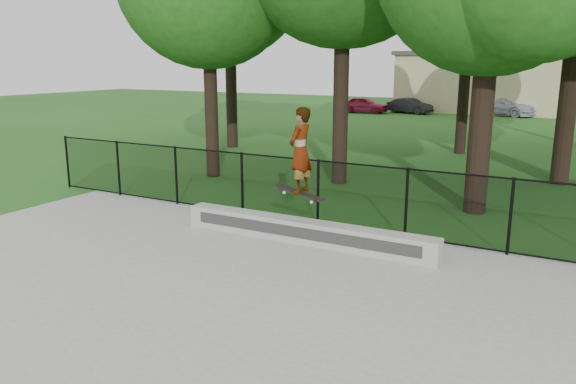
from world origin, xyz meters
name	(u,v)px	position (x,y,z in m)	size (l,w,h in m)	color
ground	(126,340)	(0.00, 0.00, 0.00)	(100.00, 100.00, 0.00)	#1F4E16
concrete_slab	(125,338)	(0.00, 0.00, 0.03)	(14.00, 12.00, 0.06)	gray
grind_ledge	(305,231)	(0.29, 4.70, 0.29)	(5.47, 0.40, 0.46)	#AAAAA5
car_a	(364,105)	(-9.38, 32.80, 0.57)	(1.35, 3.34, 1.15)	maroon
car_b	(410,106)	(-6.43, 34.05, 0.53)	(1.12, 2.91, 1.06)	black
car_c	(502,105)	(-0.51, 35.62, 0.68)	(1.89, 4.28, 1.35)	#ABADC2
skater_airborne	(300,152)	(0.30, 4.47, 1.94)	(0.83, 0.62, 1.82)	black
chainlink_fence	(318,193)	(0.00, 5.90, 0.81)	(16.06, 0.06, 1.50)	black
distant_building	(487,81)	(-2.00, 38.00, 2.16)	(12.40, 6.40, 4.30)	#C3B889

